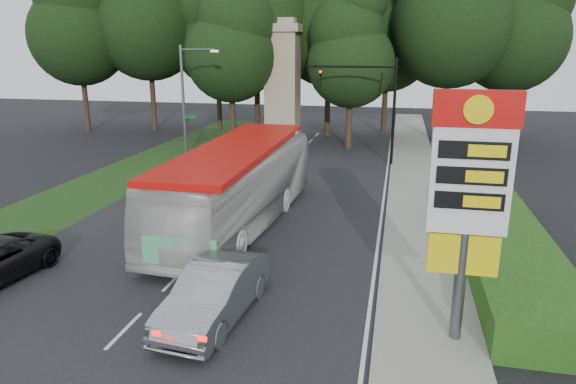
% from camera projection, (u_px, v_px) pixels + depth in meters
% --- Properties ---
extents(ground, '(120.00, 120.00, 0.00)m').
position_uv_depth(ground, '(115.00, 341.00, 14.22)').
color(ground, black).
rests_on(ground, ground).
extents(road_surface, '(14.00, 80.00, 0.02)m').
position_uv_depth(road_surface, '(242.00, 211.00, 25.50)').
color(road_surface, black).
rests_on(road_surface, ground).
extents(sidewalk_right, '(3.00, 80.00, 0.12)m').
position_uv_depth(sidewalk_right, '(418.00, 221.00, 23.76)').
color(sidewalk_right, gray).
rests_on(sidewalk_right, ground).
extents(grass_verge_left, '(5.00, 50.00, 0.02)m').
position_uv_depth(grass_verge_left, '(129.00, 173.00, 33.07)').
color(grass_verge_left, '#193814').
rests_on(grass_verge_left, ground).
extents(hedge, '(3.00, 14.00, 1.20)m').
position_uv_depth(hedge, '(504.00, 247.00, 19.24)').
color(hedge, '#234612').
rests_on(hedge, ground).
extents(gas_station_pylon, '(2.10, 0.45, 6.85)m').
position_uv_depth(gas_station_pylon, '(470.00, 186.00, 13.01)').
color(gas_station_pylon, '#59595E').
rests_on(gas_station_pylon, ground).
extents(traffic_signal_mast, '(6.10, 0.35, 7.20)m').
position_uv_depth(traffic_signal_mast, '(375.00, 96.00, 34.37)').
color(traffic_signal_mast, black).
rests_on(traffic_signal_mast, ground).
extents(streetlight_signs, '(2.75, 0.98, 8.00)m').
position_uv_depth(streetlight_signs, '(186.00, 99.00, 35.13)').
color(streetlight_signs, '#59595E').
rests_on(streetlight_signs, ground).
extents(monument, '(3.00, 3.00, 10.05)m').
position_uv_depth(monument, '(283.00, 82.00, 41.45)').
color(monument, tan).
rests_on(monument, ground).
extents(tree_far_west, '(8.96, 8.96, 17.60)m').
position_uv_depth(tree_far_west, '(76.00, 15.00, 46.82)').
color(tree_far_west, '#2D2116').
rests_on(tree_far_west, ground).
extents(tree_west_mid, '(9.80, 9.80, 19.25)m').
position_uv_depth(tree_west_mid, '(146.00, 4.00, 47.21)').
color(tree_west_mid, '#2D2116').
rests_on(tree_west_mid, ground).
extents(tree_west_near, '(8.40, 8.40, 16.50)m').
position_uv_depth(tree_west_near, '(216.00, 23.00, 48.33)').
color(tree_west_near, '#2D2116').
rests_on(tree_west_near, ground).
extents(tree_center_right, '(9.24, 9.24, 18.15)m').
position_uv_depth(tree_center_right, '(330.00, 9.00, 43.94)').
color(tree_center_right, '#2D2116').
rests_on(tree_center_right, ground).
extents(tree_east_near, '(8.12, 8.12, 15.95)m').
position_uv_depth(tree_east_near, '(389.00, 26.00, 45.17)').
color(tree_east_near, '#2D2116').
rests_on(tree_east_near, ground).
extents(tree_east_mid, '(9.52, 9.52, 18.70)m').
position_uv_depth(tree_east_mid, '(454.00, 0.00, 39.94)').
color(tree_east_mid, '#2D2116').
rests_on(tree_east_mid, ground).
extents(tree_far_east, '(8.68, 8.68, 17.05)m').
position_uv_depth(tree_far_east, '(515.00, 15.00, 41.08)').
color(tree_far_east, '#2D2116').
rests_on(tree_far_east, ground).
extents(tree_monument_left, '(7.28, 7.28, 14.30)m').
position_uv_depth(tree_monument_left, '(230.00, 36.00, 40.35)').
color(tree_monument_left, '#2D2116').
rests_on(tree_monument_left, ground).
extents(tree_monument_right, '(6.72, 6.72, 13.20)m').
position_uv_depth(tree_monument_right, '(351.00, 45.00, 39.08)').
color(tree_monument_right, '#2D2116').
rests_on(tree_monument_right, ground).
extents(transit_bus, '(4.05, 13.46, 3.70)m').
position_uv_depth(transit_bus, '(238.00, 186.00, 22.92)').
color(transit_bus, silver).
rests_on(transit_bus, ground).
extents(sedan_silver, '(2.22, 5.19, 1.66)m').
position_uv_depth(sedan_silver, '(215.00, 293.00, 15.19)').
color(sedan_silver, '#979A9D').
rests_on(sedan_silver, ground).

